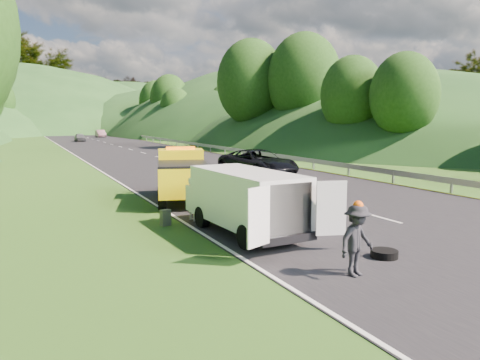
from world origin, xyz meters
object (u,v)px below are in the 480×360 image
woman (193,221)px  tow_truck (182,175)px  suitcase (165,218)px  worker (356,276)px  spare_tire (384,258)px  passing_suv (258,176)px  child (232,219)px  white_van (244,198)px

woman → tow_truck: bearing=-24.4°
tow_truck → suitcase: size_ratio=10.41×
tow_truck → woman: bearing=-87.3°
woman → worker: size_ratio=0.92×
spare_tire → passing_suv: passing_suv is taller
tow_truck → spare_tire: (2.09, -10.57, -1.17)m
child → worker: 6.95m
spare_tire → tow_truck: bearing=101.2°
child → worker: worker is taller
worker → spare_tire: size_ratio=2.36×
worker → spare_tire: (1.63, 0.82, 0.00)m
white_van → passing_suv: (7.47, 13.23, -1.16)m
passing_suv → woman: bearing=-136.3°
spare_tire → worker: bearing=-153.1°
woman → child: woman is taller
tow_truck → passing_suv: 9.97m
spare_tire → white_van: bearing=119.0°
passing_suv → suitcase: bearing=-139.1°
worker → spare_tire: worker is taller
white_van → spare_tire: size_ratio=8.16×
suitcase → spare_tire: (4.17, -6.19, -0.28)m
spare_tire → woman: bearing=115.0°
woman → worker: 7.47m
tow_truck → child: size_ratio=5.46×
tow_truck → woman: (-0.95, -4.05, -1.17)m
woman → passing_suv: passing_suv is taller
white_van → child: bearing=73.1°
woman → child: (1.36, -0.39, 0.00)m
white_van → spare_tire: white_van is taller
passing_suv → spare_tire: bearing=-115.5°
child → spare_tire: bearing=-64.0°
tow_truck → worker: (0.46, -11.39, -1.17)m
suitcase → spare_tire: suitcase is taller
child → suitcase: bearing=-170.8°
white_van → woman: bearing=105.2°
white_van → passing_suv: size_ratio=0.98×
white_van → spare_tire: (2.21, -3.99, -1.16)m
tow_truck → child: bearing=-68.8°
child → spare_tire: (1.68, -6.13, 0.00)m
woman → passing_suv: (8.30, 10.70, 0.00)m
woman → suitcase: woman is taller
child → suitcase: (-2.49, 0.07, 0.28)m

